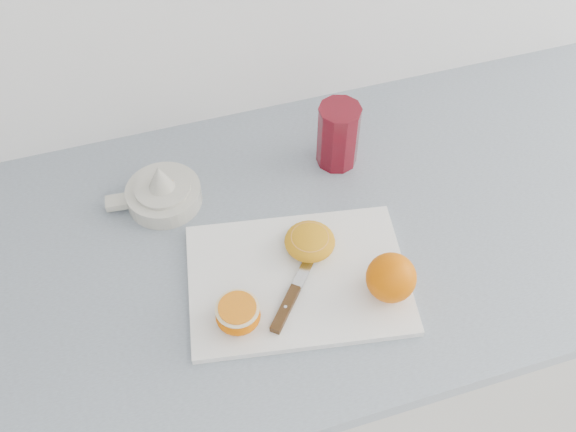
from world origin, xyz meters
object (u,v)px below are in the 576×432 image
Objects in this scene: red_tumbler at (338,137)px; cutting_board at (298,279)px; half_orange at (238,314)px; counter at (291,357)px; citrus_juicer at (162,192)px.

cutting_board is at bearing -122.65° from red_tumbler.
red_tumbler reaches higher than half_orange.
half_orange is (-0.12, -0.14, 0.48)m from counter.
citrus_juicer is 0.31m from red_tumbler.
red_tumbler reaches higher than cutting_board.
red_tumbler is at bearing 46.54° from counter.
counter is 0.52m from citrus_juicer.
red_tumbler is at bearing 47.60° from half_orange.
red_tumbler is at bearing 57.35° from cutting_board.
counter is at bearing 48.62° from half_orange.
counter is 0.51m from half_orange.
citrus_juicer reaches higher than half_orange.
citrus_juicer is at bearing 127.30° from cutting_board.
cutting_board is at bearing -52.70° from citrus_juicer.
half_orange is 0.54× the size of red_tumbler.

